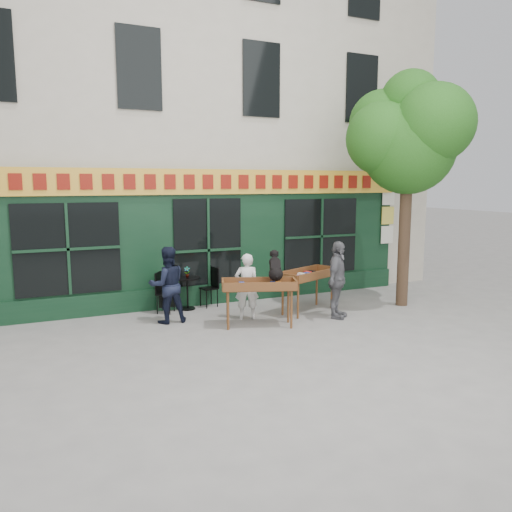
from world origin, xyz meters
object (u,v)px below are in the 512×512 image
object	(u,v)px
dog	(275,265)
man_right	(337,280)
book_cart_center	(259,288)
book_cart_right	(308,277)
man_left	(167,285)
woman	(247,286)
bistro_table	(187,287)

from	to	relation	value
dog	man_right	xyz separation A→B (m)	(1.49, -0.07, -0.43)
book_cart_center	man_right	size ratio (longest dim) A/B	0.95
book_cart_right	man_left	distance (m)	3.23
man_right	man_left	size ratio (longest dim) A/B	1.04
book_cart_center	woman	size ratio (longest dim) A/B	1.12
dog	man_right	bearing A→B (deg)	16.90
book_cart_center	woman	bearing A→B (deg)	109.60
man_right	man_left	bearing A→B (deg)	118.47
man_right	bistro_table	world-z (taller)	man_right
dog	man_right	size ratio (longest dim) A/B	0.35
book_cart_center	woman	distance (m)	0.66
dog	man_left	bearing A→B (deg)	170.66
book_cart_center	man_right	distance (m)	1.84
book_cart_right	woman	bearing A→B (deg)	156.39
woman	dog	bearing A→B (deg)	136.16
man_right	man_left	distance (m)	3.70
book_cart_center	dog	bearing A→B (deg)	11.47
dog	bistro_table	world-z (taller)	dog
book_cart_center	man_left	size ratio (longest dim) A/B	0.99
dog	bistro_table	size ratio (longest dim) A/B	0.79
dog	woman	xyz separation A→B (m)	(-0.35, 0.70, -0.56)
bistro_table	dog	bearing A→B (deg)	-56.88
man_right	bistro_table	xyz separation A→B (m)	(-2.80, 2.08, -0.31)
book_cart_right	bistro_table	distance (m)	2.85
man_left	man_right	bearing A→B (deg)	160.70
book_cart_center	bistro_table	distance (m)	2.21
book_cart_center	bistro_table	bearing A→B (deg)	135.74
book_cart_center	bistro_table	xyz separation A→B (m)	(-0.96, 1.96, -0.28)
book_cart_center	man_left	distance (m)	1.97
book_cart_center	book_cart_right	world-z (taller)	same
dog	man_left	size ratio (longest dim) A/B	0.37
book_cart_right	man_right	size ratio (longest dim) A/B	0.95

